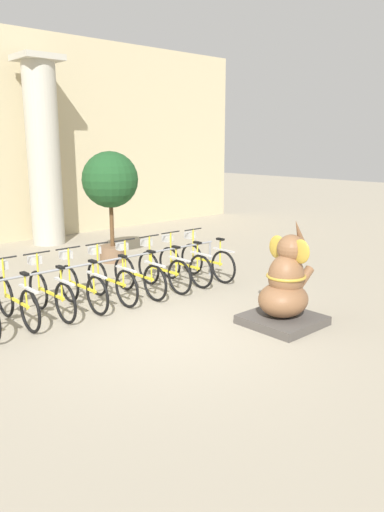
{
  "coord_description": "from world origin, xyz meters",
  "views": [
    {
      "loc": [
        -4.63,
        -5.71,
        2.89
      ],
      "look_at": [
        0.88,
        0.38,
        1.0
      ],
      "focal_mm": 35.0,
      "sensor_mm": 36.0,
      "label": 1
    }
  ],
  "objects": [
    {
      "name": "bicycle_8",
      "position": [
        2.59,
        1.81,
        0.41
      ],
      "size": [
        0.48,
        1.67,
        1.03
      ],
      "color": "black",
      "rests_on": "ground_plane"
    },
    {
      "name": "bicycle_5",
      "position": [
        0.79,
        1.82,
        0.41
      ],
      "size": [
        0.48,
        1.67,
        1.03
      ],
      "color": "black",
      "rests_on": "ground_plane"
    },
    {
      "name": "bicycle_1",
      "position": [
        -1.6,
        1.87,
        0.41
      ],
      "size": [
        0.48,
        1.67,
        1.03
      ],
      "color": "black",
      "rests_on": "ground_plane"
    },
    {
      "name": "ground_plane",
      "position": [
        0.0,
        0.0,
        0.0
      ],
      "size": [
        60.0,
        60.0,
        0.0
      ],
      "primitive_type": "plane",
      "color": "#9E937F"
    },
    {
      "name": "bike_rack",
      "position": [
        0.2,
        1.95,
        0.64
      ],
      "size": [
        5.38,
        0.05,
        0.77
      ],
      "color": "gray",
      "rests_on": "ground_plane"
    },
    {
      "name": "bicycle_6",
      "position": [
        1.39,
        1.82,
        0.41
      ],
      "size": [
        0.48,
        1.67,
        1.03
      ],
      "color": "black",
      "rests_on": "ground_plane"
    },
    {
      "name": "potted_tree",
      "position": [
        1.99,
        4.51,
        1.89
      ],
      "size": [
        1.34,
        1.34,
        2.67
      ],
      "color": "brown",
      "rests_on": "ground_plane"
    },
    {
      "name": "bicycle_2",
      "position": [
        -1.0,
        1.87,
        0.41
      ],
      "size": [
        0.48,
        1.67,
        1.03
      ],
      "color": "black",
      "rests_on": "ground_plane"
    },
    {
      "name": "column_right",
      "position": [
        1.83,
        7.6,
        2.62
      ],
      "size": [
        1.13,
        1.13,
        5.16
      ],
      "color": "#BCB7A8",
      "rests_on": "ground_plane"
    },
    {
      "name": "bicycle_3",
      "position": [
        -0.4,
        1.87,
        0.41
      ],
      "size": [
        0.48,
        1.67,
        1.03
      ],
      "color": "black",
      "rests_on": "ground_plane"
    },
    {
      "name": "bicycle_4",
      "position": [
        0.2,
        1.86,
        0.41
      ],
      "size": [
        0.48,
        1.67,
        1.03
      ],
      "color": "black",
      "rests_on": "ground_plane"
    },
    {
      "name": "elephant_statue",
      "position": [
        1.62,
        -1.04,
        0.58
      ],
      "size": [
        1.11,
        1.11,
        1.71
      ],
      "color": "#4C4742",
      "rests_on": "ground_plane"
    },
    {
      "name": "bicycle_7",
      "position": [
        1.99,
        1.86,
        0.41
      ],
      "size": [
        0.48,
        1.67,
        1.03
      ],
      "color": "black",
      "rests_on": "ground_plane"
    }
  ]
}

